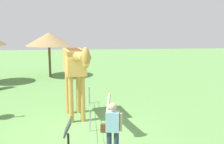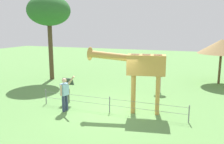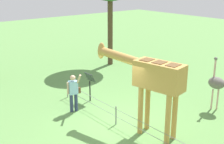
{
  "view_description": "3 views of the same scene",
  "coord_description": "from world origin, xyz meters",
  "px_view_note": "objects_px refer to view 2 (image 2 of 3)",
  "views": [
    {
      "loc": [
        9.23,
        0.06,
        3.69
      ],
      "look_at": [
        0.54,
        0.83,
        2.16
      ],
      "focal_mm": 45.18,
      "sensor_mm": 36.0,
      "label": 1
    },
    {
      "loc": [
        -3.78,
        9.91,
        3.91
      ],
      "look_at": [
        -0.26,
        0.51,
        1.98
      ],
      "focal_mm": 38.13,
      "sensor_mm": 36.0,
      "label": 2
    },
    {
      "loc": [
        -7.91,
        6.76,
        5.35
      ],
      "look_at": [
        -0.16,
        0.45,
        2.19
      ],
      "focal_mm": 48.45,
      "sensor_mm": 36.0,
      "label": 3
    }
  ],
  "objects_px": {
    "giraffe": "(140,68)",
    "ostrich": "(159,73)",
    "tree_east": "(49,11)",
    "shade_hut_aside": "(222,46)",
    "visitor": "(65,92)",
    "info_sign": "(68,85)"
  },
  "relations": [
    {
      "from": "visitor",
      "to": "ostrich",
      "type": "relative_size",
      "value": 0.77
    },
    {
      "from": "giraffe",
      "to": "visitor",
      "type": "relative_size",
      "value": 2.11
    },
    {
      "from": "ostrich",
      "to": "shade_hut_aside",
      "type": "relative_size",
      "value": 0.72
    },
    {
      "from": "tree_east",
      "to": "visitor",
      "type": "bearing_deg",
      "value": 129.31
    },
    {
      "from": "giraffe",
      "to": "shade_hut_aside",
      "type": "xyz_separation_m",
      "value": [
        -3.83,
        -7.33,
        0.5
      ]
    },
    {
      "from": "shade_hut_aside",
      "to": "info_sign",
      "type": "relative_size",
      "value": 2.38
    },
    {
      "from": "shade_hut_aside",
      "to": "tree_east",
      "type": "bearing_deg",
      "value": 13.51
    },
    {
      "from": "ostrich",
      "to": "shade_hut_aside",
      "type": "xyz_separation_m",
      "value": [
        -3.54,
        -3.75,
        1.41
      ]
    },
    {
      "from": "visitor",
      "to": "ostrich",
      "type": "distance_m",
      "value": 5.88
    },
    {
      "from": "giraffe",
      "to": "tree_east",
      "type": "bearing_deg",
      "value": -29.93
    },
    {
      "from": "shade_hut_aside",
      "to": "giraffe",
      "type": "bearing_deg",
      "value": 62.41
    },
    {
      "from": "visitor",
      "to": "info_sign",
      "type": "height_order",
      "value": "visitor"
    },
    {
      "from": "giraffe",
      "to": "tree_east",
      "type": "xyz_separation_m",
      "value": [
        7.86,
        -4.52,
        2.88
      ]
    },
    {
      "from": "shade_hut_aside",
      "to": "visitor",
      "type": "bearing_deg",
      "value": 50.01
    },
    {
      "from": "shade_hut_aside",
      "to": "info_sign",
      "type": "height_order",
      "value": "shade_hut_aside"
    },
    {
      "from": "giraffe",
      "to": "visitor",
      "type": "distance_m",
      "value": 3.63
    },
    {
      "from": "ostrich",
      "to": "info_sign",
      "type": "relative_size",
      "value": 1.7
    },
    {
      "from": "giraffe",
      "to": "ostrich",
      "type": "xyz_separation_m",
      "value": [
        -0.3,
        -3.58,
        -0.92
      ]
    },
    {
      "from": "visitor",
      "to": "tree_east",
      "type": "relative_size",
      "value": 0.28
    },
    {
      "from": "giraffe",
      "to": "tree_east",
      "type": "height_order",
      "value": "tree_east"
    },
    {
      "from": "giraffe",
      "to": "ostrich",
      "type": "bearing_deg",
      "value": -94.74
    },
    {
      "from": "info_sign",
      "to": "tree_east",
      "type": "bearing_deg",
      "value": -47.43
    }
  ]
}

